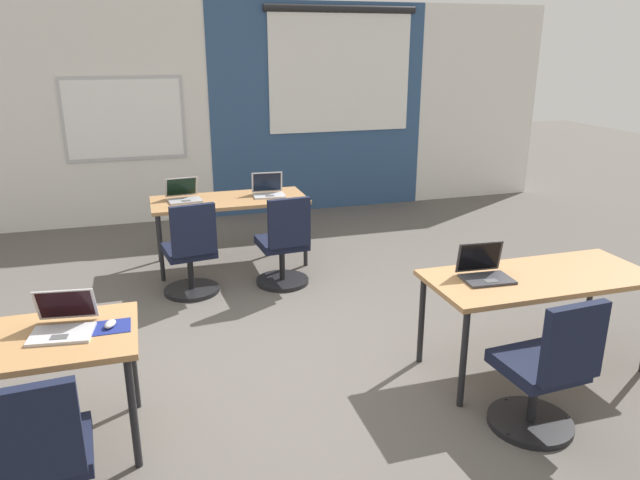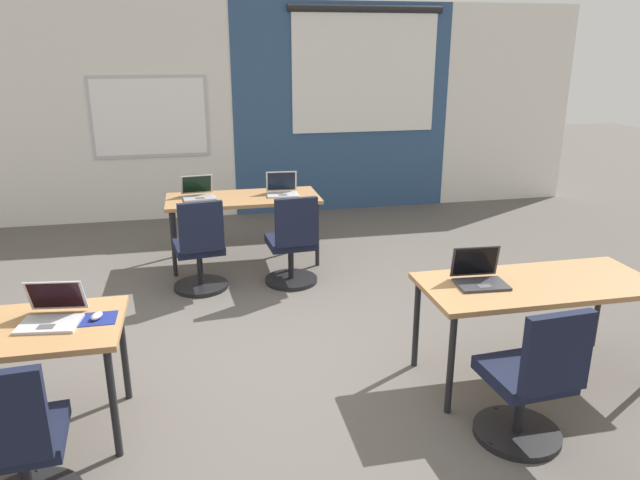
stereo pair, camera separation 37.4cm
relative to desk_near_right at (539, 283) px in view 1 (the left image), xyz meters
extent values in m
plane|color=#56514C|center=(-1.75, 0.60, -0.66)|extent=(24.00, 24.00, 0.00)
cube|color=silver|center=(-1.75, 4.80, 0.74)|extent=(10.00, 0.20, 2.80)
cube|color=#2D4C75|center=(-0.18, 4.69, 0.74)|extent=(3.02, 0.01, 2.80)
cube|color=#B7B7BC|center=(-2.75, 4.69, 0.71)|extent=(1.48, 0.02, 1.04)
cube|color=white|center=(-2.75, 4.68, 0.71)|extent=(1.40, 0.02, 0.96)
cube|color=white|center=(0.10, 4.67, 1.22)|extent=(2.00, 0.02, 1.55)
cylinder|color=black|center=(0.10, 4.67, 2.04)|extent=(2.10, 0.10, 0.10)
cylinder|color=black|center=(-2.76, -0.30, -0.32)|extent=(0.04, 0.04, 0.68)
cylinder|color=black|center=(-2.76, 0.30, -0.32)|extent=(0.04, 0.04, 0.68)
cube|color=#A37547|center=(0.00, 0.00, 0.04)|extent=(1.60, 0.70, 0.04)
cylinder|color=black|center=(-0.74, -0.30, -0.32)|extent=(0.04, 0.04, 0.68)
cylinder|color=black|center=(-0.74, 0.30, -0.32)|extent=(0.04, 0.04, 0.68)
cylinder|color=black|center=(0.74, 0.30, -0.32)|extent=(0.04, 0.04, 0.68)
cube|color=#A37547|center=(-1.75, 2.80, 0.04)|extent=(1.60, 0.70, 0.04)
cylinder|color=black|center=(-2.49, 2.50, -0.32)|extent=(0.04, 0.04, 0.68)
cylinder|color=black|center=(-1.01, 2.50, -0.32)|extent=(0.04, 0.04, 0.68)
cylinder|color=black|center=(-2.49, 3.10, -0.32)|extent=(0.04, 0.04, 0.68)
cylinder|color=black|center=(-1.01, 3.10, -0.32)|extent=(0.04, 0.04, 0.68)
cube|color=#333338|center=(-0.41, 0.02, 0.07)|extent=(0.34, 0.25, 0.02)
cube|color=#4C4C4F|center=(-0.41, -0.03, 0.08)|extent=(0.09, 0.07, 0.00)
cube|color=#333338|center=(-0.40, 0.15, 0.19)|extent=(0.33, 0.06, 0.22)
cube|color=black|center=(-0.40, 0.15, 0.19)|extent=(0.30, 0.05, 0.19)
cylinder|color=black|center=(-0.43, -0.61, -0.64)|extent=(0.52, 0.52, 0.04)
cylinder|color=black|center=(-0.43, -0.61, -0.45)|extent=(0.06, 0.06, 0.34)
cube|color=black|center=(-0.43, -0.61, -0.24)|extent=(0.47, 0.47, 0.08)
cube|color=black|center=(-0.41, -0.86, 0.03)|extent=(0.40, 0.09, 0.46)
sphere|color=black|center=(-0.44, -0.38, -0.64)|extent=(0.04, 0.04, 0.04)
sphere|color=black|center=(-0.20, -0.67, -0.64)|extent=(0.04, 0.04, 0.04)
sphere|color=black|center=(-0.65, -0.70, -0.64)|extent=(0.04, 0.04, 0.04)
cube|color=#9E9EA3|center=(-2.20, 2.81, 0.07)|extent=(0.35, 0.26, 0.02)
cube|color=#4C4C4F|center=(-2.20, 2.76, 0.08)|extent=(0.10, 0.07, 0.00)
cube|color=#9E9EA3|center=(-2.22, 2.97, 0.18)|extent=(0.34, 0.12, 0.21)
cube|color=black|center=(-2.22, 2.96, 0.18)|extent=(0.30, 0.11, 0.18)
cylinder|color=black|center=(-2.24, 2.13, -0.64)|extent=(0.52, 0.52, 0.04)
cylinder|color=black|center=(-2.24, 2.13, -0.45)|extent=(0.06, 0.06, 0.34)
cube|color=black|center=(-2.24, 2.13, -0.24)|extent=(0.50, 0.50, 0.08)
cube|color=black|center=(-2.21, 1.88, 0.03)|extent=(0.40, 0.12, 0.46)
sphere|color=black|center=(-2.28, 2.36, -0.64)|extent=(0.04, 0.04, 0.04)
sphere|color=black|center=(-2.01, 2.09, -0.64)|extent=(0.04, 0.04, 0.04)
sphere|color=black|center=(-2.45, 2.02, -0.64)|extent=(0.04, 0.04, 0.04)
cube|color=#B7B7BC|center=(-3.10, -0.01, 0.07)|extent=(0.36, 0.27, 0.02)
cube|color=#4C4C4F|center=(-3.11, -0.06, 0.08)|extent=(0.10, 0.07, 0.00)
cube|color=#B7B7BC|center=(-3.08, 0.14, 0.18)|extent=(0.34, 0.13, 0.21)
cube|color=black|center=(-3.08, 0.14, 0.18)|extent=(0.30, 0.11, 0.18)
cube|color=navy|center=(-2.85, 0.02, 0.06)|extent=(0.22, 0.19, 0.00)
ellipsoid|color=#B2B2B7|center=(-2.85, 0.02, 0.08)|extent=(0.09, 0.11, 0.03)
cube|color=black|center=(-3.16, -0.63, -0.24)|extent=(0.47, 0.47, 0.08)
cube|color=black|center=(-3.14, -0.88, 0.03)|extent=(0.40, 0.09, 0.46)
cube|color=#B7B7BC|center=(-1.33, 2.77, 0.07)|extent=(0.34, 0.25, 0.02)
cube|color=#4C4C4F|center=(-1.33, 2.72, 0.08)|extent=(0.09, 0.07, 0.00)
cube|color=#B7B7BC|center=(-1.32, 2.90, 0.19)|extent=(0.33, 0.06, 0.22)
cube|color=black|center=(-1.32, 2.90, 0.19)|extent=(0.30, 0.05, 0.19)
cylinder|color=black|center=(-1.36, 2.10, -0.64)|extent=(0.52, 0.52, 0.04)
cylinder|color=black|center=(-1.36, 2.10, -0.45)|extent=(0.06, 0.06, 0.34)
cube|color=black|center=(-1.36, 2.10, -0.24)|extent=(0.47, 0.47, 0.08)
cube|color=black|center=(-1.34, 1.85, 0.03)|extent=(0.40, 0.09, 0.46)
sphere|color=black|center=(-1.38, 2.33, -0.64)|extent=(0.04, 0.04, 0.04)
sphere|color=black|center=(-1.13, 2.04, -0.64)|extent=(0.04, 0.04, 0.04)
sphere|color=black|center=(-1.58, 2.01, -0.64)|extent=(0.04, 0.04, 0.04)
camera|label=1|loc=(-2.59, -3.25, 1.59)|focal=33.34mm
camera|label=2|loc=(-2.23, -3.34, 1.59)|focal=33.34mm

